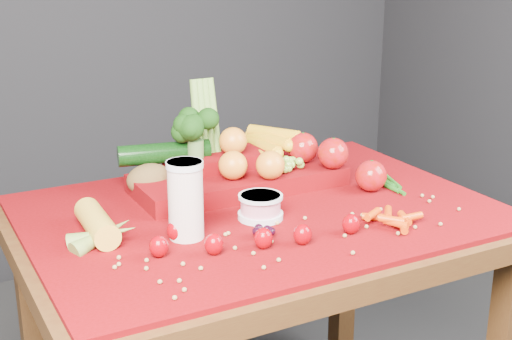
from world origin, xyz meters
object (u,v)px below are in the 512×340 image
table (260,251)px  produce_mound (245,164)px  milk_glass (186,197)px  yogurt_bowl (260,206)px

table → produce_mound: (0.04, 0.15, 0.17)m
milk_glass → yogurt_bowl: bearing=6.6°
milk_glass → produce_mound: (0.26, 0.23, -0.03)m
table → produce_mound: size_ratio=1.85×
table → milk_glass: bearing=-160.6°
yogurt_bowl → table: bearing=62.6°
milk_glass → table: bearing=19.4°
milk_glass → produce_mound: size_ratio=0.28×
yogurt_bowl → produce_mound: bearing=71.6°
produce_mound → milk_glass: bearing=-138.1°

